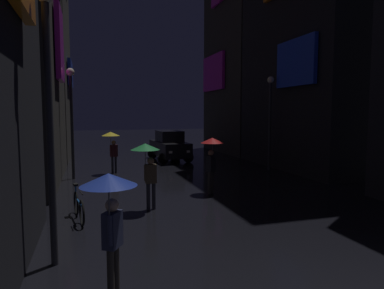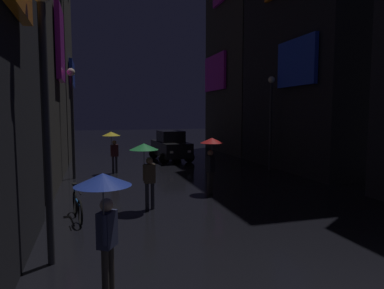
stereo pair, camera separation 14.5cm
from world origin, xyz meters
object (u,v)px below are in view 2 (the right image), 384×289
at_px(pedestrian_foreground_right_red, 211,150).
at_px(pedestrian_foreground_left_blue, 104,200).
at_px(pedestrian_far_right_green, 146,158).
at_px(streetlamp_left_near, 45,93).
at_px(bicycle_parked_at_storefront, 77,206).
at_px(pedestrian_midstreet_centre_yellow, 112,141).
at_px(streetlamp_right_far, 271,111).
at_px(car_distant, 171,146).
at_px(streetlamp_left_far, 72,109).

bearing_deg(pedestrian_foreground_right_red, pedestrian_foreground_left_blue, -122.15).
relative_size(pedestrian_far_right_green, streetlamp_left_near, 0.39).
xyz_separation_m(pedestrian_foreground_right_red, bicycle_parked_at_storefront, (-4.79, -2.03, -1.28)).
distance_m(pedestrian_foreground_right_red, pedestrian_foreground_left_blue, 7.84).
distance_m(pedestrian_midstreet_centre_yellow, streetlamp_right_far, 8.41).
bearing_deg(streetlamp_right_far, bicycle_parked_at_storefront, -147.28).
bearing_deg(pedestrian_foreground_left_blue, pedestrian_far_right_green, 74.17).
relative_size(pedestrian_foreground_left_blue, bicycle_parked_at_storefront, 1.17).
xyz_separation_m(pedestrian_foreground_right_red, pedestrian_foreground_left_blue, (-4.17, -6.64, 0.00)).
distance_m(pedestrian_far_right_green, streetlamp_right_far, 9.60).
distance_m(pedestrian_foreground_left_blue, car_distant, 16.68).
distance_m(pedestrian_midstreet_centre_yellow, bicycle_parked_at_storefront, 7.73).
relative_size(pedestrian_midstreet_centre_yellow, bicycle_parked_at_storefront, 1.17).
height_order(pedestrian_foreground_right_red, streetlamp_right_far, streetlamp_right_far).
relative_size(pedestrian_foreground_right_red, pedestrian_far_right_green, 1.00).
height_order(pedestrian_midstreet_centre_yellow, streetlamp_left_near, streetlamp_left_near).
relative_size(streetlamp_right_far, streetlamp_left_near, 0.91).
xyz_separation_m(pedestrian_foreground_right_red, car_distant, (0.53, 9.35, -0.74)).
bearing_deg(bicycle_parked_at_storefront, pedestrian_foreground_left_blue, -82.31).
height_order(pedestrian_foreground_right_red, streetlamp_left_far, streetlamp_left_far).
relative_size(pedestrian_far_right_green, streetlamp_left_far, 0.42).
distance_m(pedestrian_foreground_right_red, pedestrian_midstreet_centre_yellow, 6.42).
distance_m(streetlamp_right_far, streetlamp_left_far, 10.01).
xyz_separation_m(pedestrian_foreground_right_red, streetlamp_left_near, (-5.19, -4.93, 1.77)).
distance_m(pedestrian_foreground_left_blue, streetlamp_left_near, 2.66).
bearing_deg(pedestrian_foreground_left_blue, car_distant, 73.62).
height_order(car_distant, streetlamp_left_near, streetlamp_left_near).
bearing_deg(pedestrian_midstreet_centre_yellow, car_distant, 44.95).
distance_m(streetlamp_right_far, streetlamp_left_near, 13.51).
height_order(pedestrian_foreground_left_blue, bicycle_parked_at_storefront, pedestrian_foreground_left_blue).
distance_m(pedestrian_foreground_right_red, bicycle_parked_at_storefront, 5.36).
bearing_deg(pedestrian_midstreet_centre_yellow, pedestrian_foreground_left_blue, -93.81).
bearing_deg(pedestrian_far_right_green, streetlamp_left_near, -126.29).
distance_m(pedestrian_foreground_left_blue, bicycle_parked_at_storefront, 4.83).
relative_size(car_distant, streetlamp_left_far, 0.83).
bearing_deg(pedestrian_foreground_right_red, pedestrian_midstreet_centre_yellow, 121.64).
relative_size(pedestrian_foreground_left_blue, streetlamp_right_far, 0.43).
relative_size(pedestrian_foreground_left_blue, streetlamp_left_far, 0.42).
relative_size(pedestrian_far_right_green, car_distant, 0.50).
xyz_separation_m(pedestrian_midstreet_centre_yellow, car_distant, (3.89, 3.89, -0.74)).
relative_size(pedestrian_far_right_green, streetlamp_right_far, 0.43).
height_order(pedestrian_far_right_green, car_distant, pedestrian_far_right_green).
height_order(bicycle_parked_at_storefront, car_distant, car_distant).
relative_size(pedestrian_foreground_right_red, pedestrian_midstreet_centre_yellow, 1.00).
relative_size(streetlamp_left_near, streetlamp_left_far, 1.08).
bearing_deg(pedestrian_foreground_left_blue, streetlamp_right_far, 50.20).
xyz_separation_m(pedestrian_midstreet_centre_yellow, pedestrian_far_right_green, (0.62, -7.06, 0.00)).
xyz_separation_m(streetlamp_right_far, streetlamp_left_near, (-10.00, -9.08, 0.28)).
distance_m(pedestrian_midstreet_centre_yellow, streetlamp_left_far, 2.56).
relative_size(bicycle_parked_at_storefront, car_distant, 0.43).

